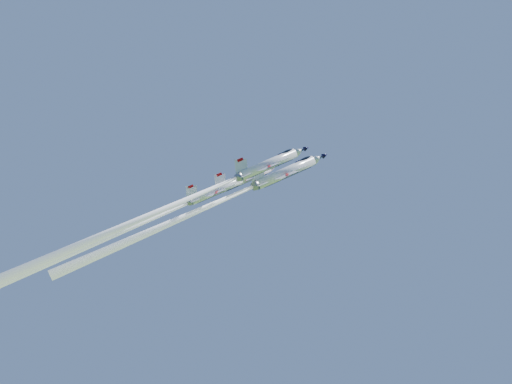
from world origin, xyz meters
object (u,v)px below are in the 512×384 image
at_px(jet_left, 142,223).
at_px(jet_right, 168,207).
at_px(jet_slot, 132,227).
at_px(jet_lead, 208,206).

height_order(jet_left, jet_right, jet_left).
bearing_deg(jet_right, jet_left, -169.67).
height_order(jet_right, jet_slot, jet_right).
bearing_deg(jet_right, jet_lead, 131.02).
bearing_deg(jet_left, jet_right, 10.33).
xyz_separation_m(jet_lead, jet_left, (-11.62, -5.49, -3.35)).
bearing_deg(jet_lead, jet_right, -48.98).
height_order(jet_left, jet_slot, jet_left).
bearing_deg(jet_slot, jet_right, 31.75).
distance_m(jet_lead, jet_slot, 15.60).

